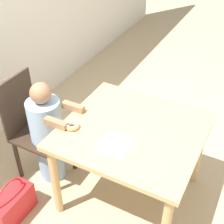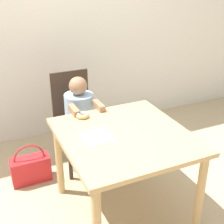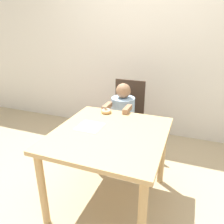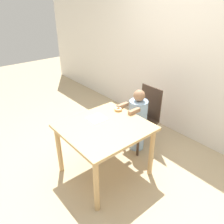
# 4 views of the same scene
# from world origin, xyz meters

# --- Properties ---
(ground_plane) EXTENTS (12.00, 12.00, 0.00)m
(ground_plane) POSITION_xyz_m (0.00, 0.00, 0.00)
(ground_plane) COLOR tan
(dining_table) EXTENTS (0.91, 0.97, 0.71)m
(dining_table) POSITION_xyz_m (0.00, 0.00, 0.60)
(dining_table) COLOR tan
(dining_table) RESTS_ON ground_plane
(chair) EXTENTS (0.37, 0.43, 0.92)m
(chair) POSITION_xyz_m (-0.11, 0.82, 0.46)
(chair) COLOR #38281E
(chair) RESTS_ON ground_plane
(child_figure) EXTENTS (0.27, 0.42, 0.94)m
(child_figure) POSITION_xyz_m (-0.11, 0.69, 0.46)
(child_figure) COLOR #99BCE0
(child_figure) RESTS_ON ground_plane
(donut) EXTENTS (0.10, 0.10, 0.04)m
(donut) POSITION_xyz_m (-0.18, 0.38, 0.73)
(donut) COLOR tan
(donut) RESTS_ON dining_table
(napkin) EXTENTS (0.21, 0.21, 0.00)m
(napkin) POSITION_xyz_m (-0.20, 0.04, 0.71)
(napkin) COLOR white
(napkin) RESTS_ON dining_table
(handbag) EXTENTS (0.35, 0.15, 0.38)m
(handbag) POSITION_xyz_m (-0.60, 0.69, 0.13)
(handbag) COLOR red
(handbag) RESTS_ON ground_plane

